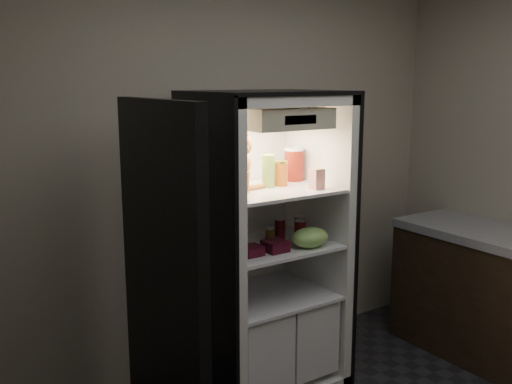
# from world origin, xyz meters

# --- Properties ---
(room_shell) EXTENTS (3.60, 3.60, 3.60)m
(room_shell) POSITION_xyz_m (0.00, 0.00, 1.62)
(room_shell) COLOR white
(room_shell) RESTS_ON floor
(refrigerator) EXTENTS (0.90, 0.72, 1.88)m
(refrigerator) POSITION_xyz_m (0.00, 1.38, 0.79)
(refrigerator) COLOR white
(refrigerator) RESTS_ON floor
(fridge_door) EXTENTS (0.06, 0.87, 1.85)m
(fridge_door) POSITION_xyz_m (-0.85, 1.02, 0.91)
(fridge_door) COLOR black
(fridge_door) RESTS_ON floor
(tabby_cat) EXTENTS (0.31, 0.36, 0.37)m
(tabby_cat) POSITION_xyz_m (-0.19, 1.38, 1.43)
(tabby_cat) COLOR orange
(tabby_cat) RESTS_ON refrigerator
(parmesan_shaker) EXTENTS (0.08, 0.08, 0.20)m
(parmesan_shaker) POSITION_xyz_m (0.01, 1.34, 1.39)
(parmesan_shaker) COLOR #238239
(parmesan_shaker) RESTS_ON refrigerator
(mayo_tub) EXTENTS (0.09, 0.09, 0.12)m
(mayo_tub) POSITION_xyz_m (0.10, 1.42, 1.35)
(mayo_tub) COLOR white
(mayo_tub) RESTS_ON refrigerator
(salsa_jar) EXTENTS (0.09, 0.09, 0.16)m
(salsa_jar) POSITION_xyz_m (0.11, 1.35, 1.37)
(salsa_jar) COLOR maroon
(salsa_jar) RESTS_ON refrigerator
(pepper_jar) EXTENTS (0.13, 0.13, 0.21)m
(pepper_jar) POSITION_xyz_m (0.28, 1.45, 1.40)
(pepper_jar) COLOR maroon
(pepper_jar) RESTS_ON refrigerator
(cream_carton) EXTENTS (0.07, 0.07, 0.12)m
(cream_carton) POSITION_xyz_m (0.22, 1.14, 1.35)
(cream_carton) COLOR silver
(cream_carton) RESTS_ON refrigerator
(soda_can_a) EXTENTS (0.07, 0.07, 0.13)m
(soda_can_a) POSITION_xyz_m (0.13, 1.38, 1.00)
(soda_can_a) COLOR black
(soda_can_a) RESTS_ON refrigerator
(soda_can_b) EXTENTS (0.07, 0.07, 0.13)m
(soda_can_b) POSITION_xyz_m (0.26, 1.35, 1.00)
(soda_can_b) COLOR black
(soda_can_b) RESTS_ON refrigerator
(soda_can_c) EXTENTS (0.07, 0.07, 0.13)m
(soda_can_c) POSITION_xyz_m (0.20, 1.26, 1.01)
(soda_can_c) COLOR black
(soda_can_c) RESTS_ON refrigerator
(condiment_jar) EXTENTS (0.06, 0.06, 0.08)m
(condiment_jar) POSITION_xyz_m (0.05, 1.37, 0.98)
(condiment_jar) COLOR brown
(condiment_jar) RESTS_ON refrigerator
(grape_bag) EXTENTS (0.24, 0.18, 0.12)m
(grape_bag) POSITION_xyz_m (0.16, 1.12, 1.00)
(grape_bag) COLOR #90D463
(grape_bag) RESTS_ON refrigerator
(berry_box_left) EXTENTS (0.11, 0.11, 0.06)m
(berry_box_left) POSITION_xyz_m (-0.22, 1.18, 0.97)
(berry_box_left) COLOR #480C1E
(berry_box_left) RESTS_ON refrigerator
(berry_box_right) EXTENTS (0.13, 0.13, 0.06)m
(berry_box_right) POSITION_xyz_m (-0.06, 1.16, 0.97)
(berry_box_right) COLOR #480C1E
(berry_box_right) RESTS_ON refrigerator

